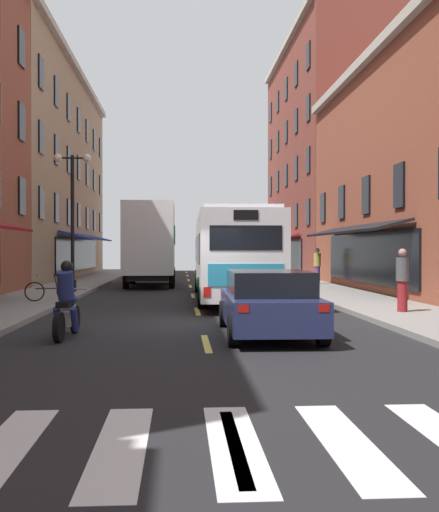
{
  "coord_description": "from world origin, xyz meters",
  "views": [
    {
      "loc": [
        -0.53,
        -16.02,
        1.9
      ],
      "look_at": [
        0.73,
        3.8,
        1.69
      ],
      "focal_mm": 43.79,
      "sensor_mm": 36.0,
      "label": 1
    }
  ],
  "objects": [
    {
      "name": "sedan_mid",
      "position": [
        -2.09,
        25.89,
        0.72
      ],
      "size": [
        2.07,
        4.68,
        1.38
      ],
      "color": "silver",
      "rests_on": "ground"
    },
    {
      "name": "sidewalk_right",
      "position": [
        5.9,
        0.0,
        0.07
      ],
      "size": [
        3.0,
        80.0,
        0.14
      ],
      "primitive_type": "cube",
      "color": "gray",
      "rests_on": "ground"
    },
    {
      "name": "pedestrian_far",
      "position": [
        5.73,
        1.17,
        1.06
      ],
      "size": [
        0.36,
        0.36,
        1.78
      ],
      "rotation": [
        0.0,
        0.0,
        1.48
      ],
      "color": "maroon",
      "rests_on": "sidewalk_right"
    },
    {
      "name": "street_lamp_twin",
      "position": [
        -4.62,
        8.04,
        3.13
      ],
      "size": [
        1.42,
        0.32,
        5.4
      ],
      "color": "black",
      "rests_on": "sidewalk_left"
    },
    {
      "name": "bicycle_near",
      "position": [
        -4.92,
        5.47,
        0.5
      ],
      "size": [
        1.68,
        0.56,
        0.91
      ],
      "color": "black",
      "rests_on": "sidewalk_left"
    },
    {
      "name": "lane_centre_dashes",
      "position": [
        0.0,
        -0.25,
        0.0
      ],
      "size": [
        0.14,
        73.9,
        0.01
      ],
      "color": "#DBCC4C",
      "rests_on": "ground"
    },
    {
      "name": "box_truck",
      "position": [
        -2.02,
        15.95,
        2.1
      ],
      "size": [
        2.51,
        7.57,
        4.15
      ],
      "color": "#B21E19",
      "rests_on": "ground"
    },
    {
      "name": "crosswalk_near",
      "position": [
        0.0,
        -10.0,
        0.0
      ],
      "size": [
        7.1,
        2.8,
        0.01
      ],
      "color": "silver",
      "rests_on": "ground"
    },
    {
      "name": "sedan_near",
      "position": [
        1.41,
        -2.45,
        0.72
      ],
      "size": [
        2.02,
        4.61,
        1.43
      ],
      "color": "navy",
      "rests_on": "ground"
    },
    {
      "name": "ground_plane",
      "position": [
        0.0,
        0.0,
        -0.05
      ],
      "size": [
        34.8,
        80.0,
        0.1
      ],
      "primitive_type": "cube",
      "color": "black"
    },
    {
      "name": "transit_bus",
      "position": [
        1.4,
        7.52,
        1.69
      ],
      "size": [
        2.76,
        12.14,
        3.23
      ],
      "color": "white",
      "rests_on": "ground"
    },
    {
      "name": "pedestrian_mid",
      "position": [
        6.52,
        15.63,
        1.09
      ],
      "size": [
        0.36,
        0.36,
        1.83
      ],
      "rotation": [
        0.0,
        0.0,
        0.95
      ],
      "color": "#66387F",
      "rests_on": "sidewalk_right"
    },
    {
      "name": "motorcycle_rider",
      "position": [
        -2.95,
        -2.51,
        0.71
      ],
      "size": [
        0.62,
        2.07,
        1.66
      ],
      "color": "black",
      "rests_on": "ground"
    }
  ]
}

